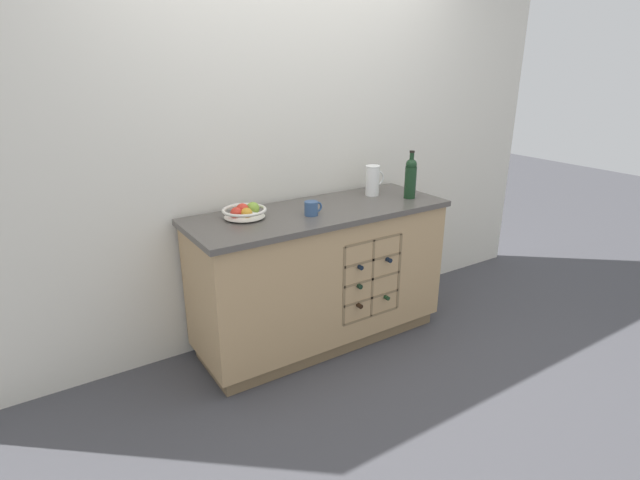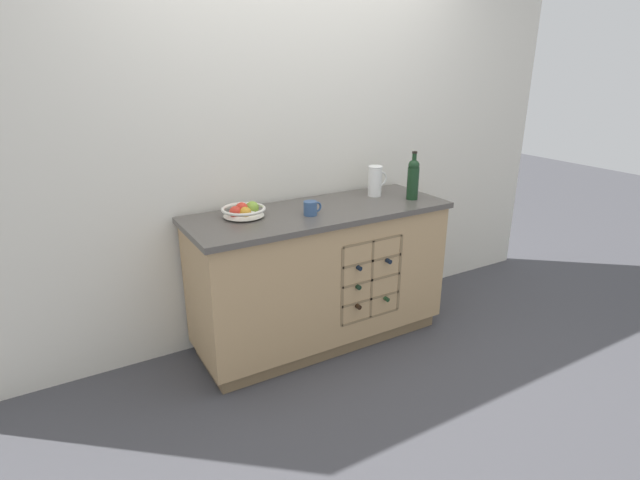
{
  "view_description": "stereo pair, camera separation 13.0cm",
  "coord_description": "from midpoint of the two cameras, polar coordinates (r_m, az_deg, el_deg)",
  "views": [
    {
      "loc": [
        -1.58,
        -2.45,
        1.76
      ],
      "look_at": [
        0.0,
        0.0,
        0.7
      ],
      "focal_mm": 28.0,
      "sensor_mm": 36.0,
      "label": 1
    },
    {
      "loc": [
        -1.47,
        -2.52,
        1.76
      ],
      "look_at": [
        0.0,
        0.0,
        0.7
      ],
      "focal_mm": 28.0,
      "sensor_mm": 36.0,
      "label": 2
    }
  ],
  "objects": [
    {
      "name": "standing_wine_bottle",
      "position": [
        3.31,
        9.2,
        7.1
      ],
      "size": [
        0.08,
        0.08,
        0.31
      ],
      "color": "#19381E",
      "rests_on": "kitchen_island"
    },
    {
      "name": "back_wall",
      "position": [
        3.25,
        -4.54,
        11.34
      ],
      "size": [
        4.4,
        0.06,
        2.55
      ],
      "primitive_type": "cube",
      "color": "silver",
      "rests_on": "ground_plane"
    },
    {
      "name": "white_pitcher",
      "position": [
        3.36,
        4.95,
        6.87
      ],
      "size": [
        0.15,
        0.1,
        0.2
      ],
      "color": "white",
      "rests_on": "kitchen_island"
    },
    {
      "name": "ground_plane",
      "position": [
        3.4,
        -1.12,
        -11.15
      ],
      "size": [
        14.0,
        14.0,
        0.0
      ],
      "primitive_type": "plane",
      "color": "#424247"
    },
    {
      "name": "fruit_bowl",
      "position": [
        2.91,
        -9.89,
        3.21
      ],
      "size": [
        0.26,
        0.26,
        0.08
      ],
      "color": "silver",
      "rests_on": "kitchen_island"
    },
    {
      "name": "ceramic_mug",
      "position": [
        2.92,
        -2.23,
        3.64
      ],
      "size": [
        0.11,
        0.08,
        0.08
      ],
      "color": "#385684",
      "rests_on": "kitchen_island"
    },
    {
      "name": "kitchen_island",
      "position": [
        3.19,
        -1.09,
        -4.12
      ],
      "size": [
        1.64,
        0.61,
        0.9
      ],
      "color": "olive",
      "rests_on": "ground_plane"
    }
  ]
}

